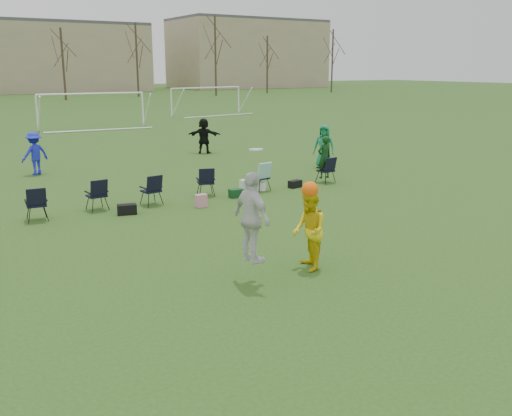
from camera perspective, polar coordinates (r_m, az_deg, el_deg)
ground at (r=12.00m, az=9.10°, el=-6.90°), size 260.00×260.00×0.00m
fielder_blue at (r=24.52m, az=-21.26°, el=5.11°), size 1.26×0.97×1.72m
fielder_green_far at (r=24.59m, az=6.82°, el=6.13°), size 1.02×1.08×1.85m
fielder_black at (r=28.75m, az=-5.23°, el=7.20°), size 1.61×1.40×1.76m
center_contest at (r=11.63m, az=2.77°, el=-1.60°), size 2.20×1.16×2.73m
sideline_setup at (r=19.05m, az=-4.47°, el=2.66°), size 11.01×1.93×1.74m
goal_mid at (r=42.08m, az=-16.13°, el=10.28°), size 7.40×0.63×2.46m
goal_right at (r=52.05m, az=-4.99°, el=11.38°), size 7.35×1.14×2.46m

